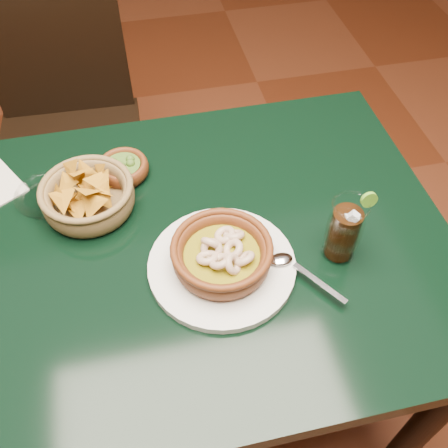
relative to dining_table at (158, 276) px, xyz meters
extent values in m
plane|color=#471C0C|center=(0.00, 0.00, -0.65)|extent=(7.00, 7.00, 0.00)
cube|color=black|center=(0.00, 0.00, 0.08)|extent=(1.20, 0.80, 0.04)
cylinder|color=black|center=(0.54, -0.34, -0.30)|extent=(0.06, 0.06, 0.71)
cylinder|color=black|center=(0.54, 0.34, -0.30)|extent=(0.06, 0.06, 0.71)
cube|color=black|center=(-0.21, 0.64, -0.17)|extent=(0.46, 0.46, 0.04)
cylinder|color=black|center=(-0.40, 0.46, -0.41)|extent=(0.04, 0.04, 0.48)
cylinder|color=black|center=(-0.02, 0.44, -0.41)|extent=(0.04, 0.04, 0.48)
cylinder|color=black|center=(-0.39, 0.84, -0.41)|extent=(0.04, 0.04, 0.48)
cylinder|color=black|center=(-0.01, 0.82, -0.41)|extent=(0.04, 0.04, 0.48)
cube|color=black|center=(-0.20, 0.84, 0.08)|extent=(0.42, 0.05, 0.47)
cylinder|color=silver|center=(0.12, -0.08, 0.11)|extent=(0.28, 0.28, 0.02)
cylinder|color=#52250F|center=(0.12, -0.08, 0.12)|extent=(0.17, 0.17, 0.01)
torus|color=#52250F|center=(0.12, -0.08, 0.14)|extent=(0.21, 0.21, 0.04)
torus|color=#52250F|center=(0.12, -0.08, 0.16)|extent=(0.19, 0.19, 0.01)
cylinder|color=#71680F|center=(0.12, -0.08, 0.14)|extent=(0.14, 0.14, 0.01)
torus|color=#C1A68D|center=(0.14, -0.07, 0.15)|extent=(0.06, 0.06, 0.04)
torus|color=#C1A68D|center=(0.15, -0.04, 0.15)|extent=(0.05, 0.05, 0.04)
torus|color=#C1A68D|center=(0.14, -0.04, 0.15)|extent=(0.05, 0.05, 0.03)
torus|color=#C1A68D|center=(0.11, -0.06, 0.15)|extent=(0.06, 0.05, 0.05)
torus|color=#C1A68D|center=(0.11, -0.07, 0.15)|extent=(0.05, 0.05, 0.05)
torus|color=#C1A68D|center=(0.09, -0.08, 0.15)|extent=(0.05, 0.05, 0.04)
torus|color=#C1A68D|center=(0.11, -0.10, 0.16)|extent=(0.06, 0.05, 0.04)
torus|color=#C1A68D|center=(0.14, -0.11, 0.15)|extent=(0.04, 0.05, 0.05)
torus|color=#C1A68D|center=(0.16, -0.10, 0.15)|extent=(0.06, 0.06, 0.05)
cube|color=silver|center=(0.29, -0.16, 0.12)|extent=(0.07, 0.11, 0.00)
ellipsoid|color=silver|center=(0.23, -0.10, 0.12)|extent=(0.04, 0.03, 0.01)
cylinder|color=olive|center=(-0.11, 0.13, 0.10)|extent=(0.16, 0.16, 0.01)
torus|color=olive|center=(-0.11, 0.13, 0.13)|extent=(0.22, 0.22, 0.06)
torus|color=olive|center=(-0.11, 0.13, 0.16)|extent=(0.19, 0.19, 0.01)
cone|color=#B47516|center=(-0.11, 0.18, 0.15)|extent=(0.08, 0.07, 0.08)
cone|color=#B47516|center=(-0.10, 0.09, 0.15)|extent=(0.09, 0.08, 0.06)
cone|color=#B47516|center=(-0.12, 0.16, 0.18)|extent=(0.08, 0.07, 0.05)
cone|color=#B47516|center=(-0.15, 0.16, 0.16)|extent=(0.08, 0.09, 0.06)
cone|color=#B47516|center=(-0.09, 0.14, 0.13)|extent=(0.08, 0.06, 0.09)
cone|color=#B47516|center=(-0.17, 0.13, 0.15)|extent=(0.05, 0.07, 0.08)
cone|color=#B47516|center=(-0.08, 0.14, 0.17)|extent=(0.07, 0.07, 0.05)
cone|color=#B47516|center=(-0.11, 0.13, 0.14)|extent=(0.08, 0.08, 0.06)
cone|color=#B47516|center=(-0.11, 0.14, 0.13)|extent=(0.07, 0.08, 0.10)
cone|color=#B47516|center=(-0.08, 0.11, 0.15)|extent=(0.10, 0.06, 0.08)
cone|color=#B47516|center=(-0.13, 0.18, 0.14)|extent=(0.08, 0.06, 0.09)
cone|color=#B47516|center=(-0.11, 0.14, 0.14)|extent=(0.04, 0.07, 0.07)
cone|color=#B47516|center=(-0.11, 0.11, 0.17)|extent=(0.07, 0.07, 0.05)
cone|color=#B47516|center=(-0.14, 0.17, 0.18)|extent=(0.06, 0.07, 0.08)
cone|color=#B47516|center=(-0.11, 0.13, 0.13)|extent=(0.08, 0.10, 0.06)
cone|color=#B47516|center=(-0.15, 0.13, 0.14)|extent=(0.08, 0.09, 0.05)
cone|color=#B47516|center=(-0.13, 0.10, 0.13)|extent=(0.09, 0.09, 0.03)
cone|color=#B47516|center=(-0.15, 0.12, 0.14)|extent=(0.07, 0.08, 0.09)
cone|color=#B47516|center=(-0.08, 0.17, 0.16)|extent=(0.04, 0.09, 0.08)
cone|color=#B47516|center=(-0.11, 0.14, 0.14)|extent=(0.07, 0.07, 0.07)
cone|color=#B47516|center=(-0.16, 0.12, 0.16)|extent=(0.09, 0.08, 0.05)
cone|color=#B47516|center=(-0.09, 0.13, 0.15)|extent=(0.09, 0.07, 0.07)
cylinder|color=#52250F|center=(-0.04, 0.22, 0.10)|extent=(0.09, 0.09, 0.01)
torus|color=#52250F|center=(-0.04, 0.22, 0.12)|extent=(0.13, 0.13, 0.04)
cylinder|color=#2F5017|center=(-0.04, 0.22, 0.13)|extent=(0.08, 0.08, 0.01)
sphere|color=#2F5017|center=(-0.04, 0.21, 0.13)|extent=(0.02, 0.02, 0.02)
sphere|color=#2F5017|center=(-0.02, 0.23, 0.13)|extent=(0.02, 0.02, 0.02)
sphere|color=#2F5017|center=(-0.05, 0.23, 0.13)|extent=(0.02, 0.02, 0.02)
sphere|color=#2F5017|center=(-0.04, 0.21, 0.13)|extent=(0.02, 0.02, 0.02)
sphere|color=#2F5017|center=(-0.02, 0.21, 0.13)|extent=(0.02, 0.02, 0.02)
cylinder|color=white|center=(0.35, -0.09, 0.10)|extent=(0.06, 0.06, 0.01)
torus|color=white|center=(0.35, -0.09, 0.17)|extent=(0.14, 0.14, 0.08)
cylinder|color=black|center=(0.35, -0.09, 0.16)|extent=(0.06, 0.06, 0.11)
cube|color=silver|center=(0.35, -0.09, 0.21)|extent=(0.02, 0.02, 0.02)
cube|color=silver|center=(0.35, -0.10, 0.20)|extent=(0.02, 0.02, 0.02)
cube|color=silver|center=(0.36, -0.10, 0.22)|extent=(0.03, 0.02, 0.02)
torus|color=white|center=(0.35, -0.09, 0.24)|extent=(0.07, 0.07, 0.00)
cylinder|color=#519020|center=(0.38, -0.09, 0.24)|extent=(0.03, 0.01, 0.03)
cylinder|color=white|center=(-0.21, 0.18, 0.10)|extent=(0.11, 0.11, 0.01)
torus|color=white|center=(-0.21, 0.18, 0.12)|extent=(0.13, 0.13, 0.03)
camera|label=1|loc=(0.01, -0.61, 0.88)|focal=40.00mm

